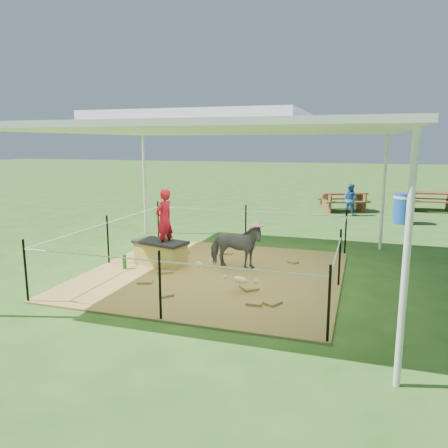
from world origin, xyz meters
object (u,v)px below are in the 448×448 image
(trash_barrel, at_px, (404,208))
(picnic_table_far, at_px, (431,201))
(green_bottle, at_px, (124,262))
(pony, at_px, (235,247))
(straw_bale, at_px, (161,254))
(distant_person, at_px, (350,200))
(picnic_table_near, at_px, (343,202))
(woman, at_px, (164,214))
(foal, at_px, (240,278))

(trash_barrel, height_order, picnic_table_far, trash_barrel)
(green_bottle, relative_size, pony, 0.26)
(trash_barrel, bearing_deg, pony, -118.81)
(straw_bale, distance_m, picnic_table_far, 11.20)
(picnic_table_far, relative_size, distant_person, 1.52)
(trash_barrel, height_order, distant_person, distant_person)
(picnic_table_near, xyz_separation_m, distant_person, (0.27, -0.91, 0.20))
(trash_barrel, bearing_deg, straw_bale, -127.33)
(straw_bale, xyz_separation_m, woman, (0.10, 0.00, 0.81))
(green_bottle, relative_size, distant_person, 0.26)
(picnic_table_near, relative_size, distant_person, 1.50)
(straw_bale, distance_m, trash_barrel, 8.13)
(green_bottle, relative_size, foal, 0.33)
(picnic_table_far, bearing_deg, distant_person, -147.73)
(woman, bearing_deg, straw_bale, -76.01)
(woman, relative_size, foal, 1.41)
(green_bottle, bearing_deg, pony, 17.71)
(pony, relative_size, trash_barrel, 1.13)
(woman, relative_size, pony, 1.13)
(trash_barrel, relative_size, distant_person, 0.87)
(trash_barrel, bearing_deg, foal, -111.76)
(picnic_table_near, bearing_deg, woman, -132.29)
(pony, xyz_separation_m, distant_person, (1.85, 7.32, 0.06))
(trash_barrel, bearing_deg, distant_person, 146.45)
(straw_bale, distance_m, picnic_table_near, 8.97)
(green_bottle, distance_m, trash_barrel, 8.83)
(foal, xyz_separation_m, distant_person, (1.40, 8.56, 0.27))
(foal, bearing_deg, picnic_table_near, 107.07)
(pony, bearing_deg, straw_bale, 94.11)
(green_bottle, height_order, picnic_table_far, picnic_table_far)
(green_bottle, relative_size, picnic_table_near, 0.17)
(distant_person, bearing_deg, trash_barrel, 171.18)
(picnic_table_near, xyz_separation_m, picnic_table_far, (3.00, 0.99, 0.00))
(green_bottle, xyz_separation_m, picnic_table_far, (6.61, 9.87, 0.17))
(woman, height_order, foal, woman)
(foal, bearing_deg, picnic_table_far, 92.32)
(green_bottle, bearing_deg, woman, 34.70)
(woman, bearing_deg, picnic_table_far, 161.65)
(woman, xyz_separation_m, picnic_table_near, (2.96, 8.43, -0.72))
(picnic_table_near, bearing_deg, foal, -119.73)
(straw_bale, relative_size, woman, 0.83)
(picnic_table_far, distance_m, distant_person, 3.33)
(foal, relative_size, picnic_table_near, 0.52)
(woman, distance_m, distant_person, 8.20)
(woman, distance_m, picnic_table_far, 11.17)
(green_bottle, bearing_deg, foal, -13.47)
(pony, xyz_separation_m, trash_barrel, (3.45, 6.26, -0.01))
(trash_barrel, relative_size, picnic_table_far, 0.57)
(foal, bearing_deg, trash_barrel, 92.11)
(straw_bale, relative_size, green_bottle, 3.60)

